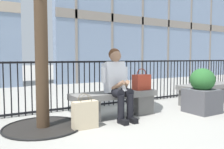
# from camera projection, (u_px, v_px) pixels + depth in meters

# --- Properties ---
(ground_plane) EXTENTS (60.00, 60.00, 0.00)m
(ground_plane) POSITION_uv_depth(u_px,v_px,m) (115.00, 117.00, 4.09)
(ground_plane) COLOR #9E9B93
(stone_bench) EXTENTS (1.60, 0.44, 0.45)m
(stone_bench) POSITION_uv_depth(u_px,v_px,m) (115.00, 102.00, 4.07)
(stone_bench) COLOR slate
(stone_bench) RESTS_ON ground
(seated_person_with_phone) EXTENTS (0.52, 0.66, 1.21)m
(seated_person_with_phone) POSITION_uv_depth(u_px,v_px,m) (117.00, 81.00, 3.92)
(seated_person_with_phone) COLOR black
(seated_person_with_phone) RESTS_ON ground
(handbag_on_bench) EXTENTS (0.31, 0.19, 0.40)m
(handbag_on_bench) POSITION_uv_depth(u_px,v_px,m) (141.00, 82.00, 4.34)
(handbag_on_bench) COLOR #B23823
(handbag_on_bench) RESTS_ON stone_bench
(shopping_bag) EXTENTS (0.38, 0.14, 0.52)m
(shopping_bag) POSITION_uv_depth(u_px,v_px,m) (85.00, 114.00, 3.41)
(shopping_bag) COLOR beige
(shopping_bag) RESTS_ON ground
(plaza_railing) EXTENTS (9.93, 0.04, 0.99)m
(plaza_railing) POSITION_uv_depth(u_px,v_px,m) (92.00, 84.00, 4.84)
(plaza_railing) COLOR black
(plaza_railing) RESTS_ON ground
(stone_bench_far) EXTENTS (1.60, 0.44, 0.45)m
(stone_bench_far) POSITION_uv_depth(u_px,v_px,m) (208.00, 92.00, 5.28)
(stone_bench_far) COLOR slate
(stone_bench_far) RESTS_ON ground
(planter) EXTENTS (0.55, 0.55, 0.85)m
(planter) POSITION_uv_depth(u_px,v_px,m) (202.00, 92.00, 4.40)
(planter) COLOR #4C4C51
(planter) RESTS_ON ground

